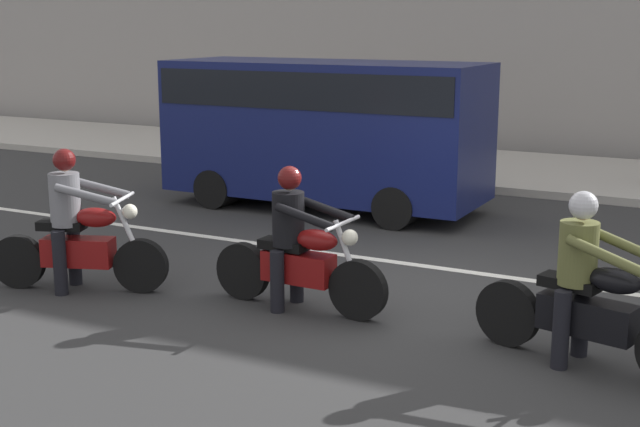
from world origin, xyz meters
TOP-DOWN VIEW (x-y plane):
  - ground_plane at (0.00, 0.00)m, footprint 80.00×80.00m
  - sidewalk_slab at (0.00, 8.00)m, footprint 40.00×4.40m
  - lane_marking_stripe at (-0.40, 0.90)m, footprint 18.00×0.14m
  - motorcycle_with_rider_olive at (2.15, -1.45)m, footprint 2.14×0.83m
  - motorcycle_with_rider_gray at (-3.39, -1.83)m, footprint 1.97×0.94m
  - motorcycle_with_rider_black_leather at (-0.86, -1.26)m, footprint 2.04×0.70m
  - parked_van_navy at (-2.95, 3.42)m, footprint 5.13×1.96m

SIDE VIEW (x-z plane):
  - ground_plane at x=0.00m, z-range 0.00..0.00m
  - lane_marking_stripe at x=-0.40m, z-range 0.00..0.01m
  - sidewalk_slab at x=0.00m, z-range 0.00..0.14m
  - motorcycle_with_rider_black_leather at x=-0.86m, z-range -0.14..1.39m
  - motorcycle_with_rider_olive at x=2.15m, z-range -0.14..1.42m
  - motorcycle_with_rider_gray at x=-3.39m, z-range -0.15..1.47m
  - parked_van_navy at x=-2.95m, z-range 0.19..2.56m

